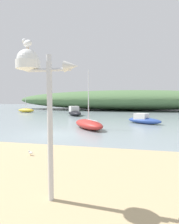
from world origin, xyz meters
TOP-DOWN VIEW (x-y plane):
  - ground_plane at (0.00, 0.00)m, footprint 120.00×120.00m
  - distant_hill at (4.55, 29.09)m, footprint 51.14×14.11m
  - mast_structure at (2.99, -8.06)m, footprint 1.41×0.53m
  - seagull_on_radar at (2.79, -8.06)m, footprint 0.36×0.23m
  - motorboat_off_point at (6.62, 6.85)m, footprint 3.63×2.85m
  - sailboat_far_left at (1.85, 2.62)m, footprint 3.67×4.03m
  - motorboat_by_sandbar at (-2.70, 13.68)m, footprint 3.55×4.43m
  - sailboat_west_reach at (-13.31, 17.88)m, footprint 3.73×2.04m
  - seagull_by_mast at (1.15, -5.27)m, footprint 0.27×0.14m

SIDE VIEW (x-z plane):
  - ground_plane at x=0.00m, z-range 0.00..0.00m
  - seagull_by_mast at x=1.15m, z-range 0.22..0.42m
  - sailboat_west_reach at x=-13.31m, z-range -1.66..2.37m
  - motorboat_off_point at x=6.62m, z-range -0.11..0.89m
  - sailboat_far_left at x=1.85m, z-range -2.05..2.84m
  - motorboat_by_sandbar at x=-2.70m, z-range -0.18..1.20m
  - distant_hill at x=4.55m, z-range 0.00..4.38m
  - mast_structure at x=2.99m, z-range 1.32..4.72m
  - seagull_on_radar at x=2.79m, z-range 3.62..3.87m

